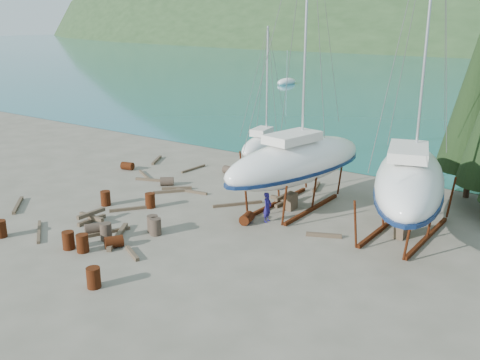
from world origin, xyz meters
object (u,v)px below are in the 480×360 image
Objects in this scene: small_sailboat_shore at (264,144)px; worker at (267,207)px; large_sailboat_near at (296,161)px; large_sailboat_far at (409,180)px.

small_sailboat_shore reaches higher than worker.
large_sailboat_near is 6.69m from large_sailboat_far.
large_sailboat_near is at bearing 159.64° from large_sailboat_far.
large_sailboat_near is 9.44m from small_sailboat_shore.
large_sailboat_far is 1.76× the size of small_sailboat_shore.
large_sailboat_near is at bearing -54.10° from small_sailboat_shore.
worker is at bearing -175.88° from large_sailboat_far.
worker is at bearing -64.60° from small_sailboat_shore.
worker is (6.63, -9.61, -0.85)m from small_sailboat_shore.
large_sailboat_far is 10.74× the size of worker.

